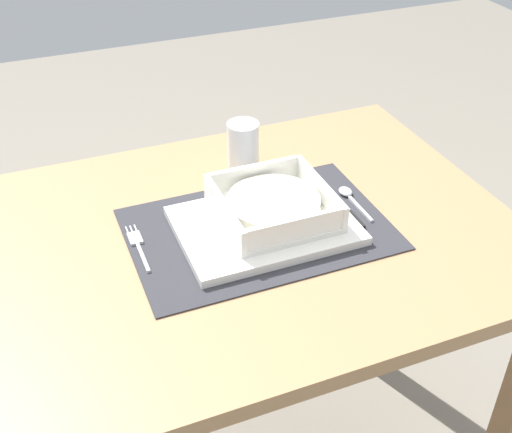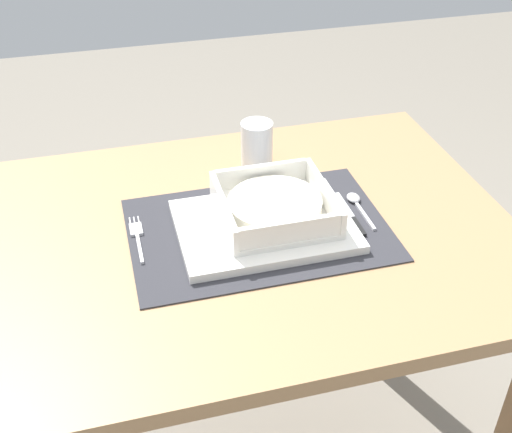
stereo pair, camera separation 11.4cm
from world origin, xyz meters
name	(u,v)px [view 1 (the left image)]	position (x,y,z in m)	size (l,w,h in m)	color
dining_table	(257,277)	(0.00, 0.00, 0.64)	(0.92, 0.72, 0.76)	#A37A51
placemat	(256,230)	(0.00, -0.01, 0.76)	(0.46, 0.31, 0.00)	#2D2D33
serving_plate	(264,225)	(0.01, -0.01, 0.77)	(0.31, 0.22, 0.02)	white
porridge_bowl	(273,205)	(0.03, 0.00, 0.80)	(0.20, 0.20, 0.05)	white
fork	(137,244)	(-0.21, 0.02, 0.76)	(0.02, 0.14, 0.00)	silver
spoon	(349,195)	(0.20, 0.02, 0.76)	(0.02, 0.12, 0.01)	silver
butter_knife	(346,210)	(0.17, -0.02, 0.76)	(0.01, 0.14, 0.01)	black
drinking_glass	(243,147)	(0.06, 0.21, 0.80)	(0.06, 0.06, 0.10)	white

